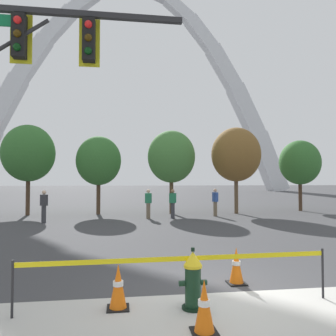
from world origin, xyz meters
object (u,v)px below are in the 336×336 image
at_px(traffic_cone_by_hydrant, 204,307).
at_px(monument_arch, 132,96).
at_px(traffic_cone_curb_edge, 118,287).
at_px(traffic_signal_gantry, 5,83).
at_px(pedestrian_standing_center, 173,203).
at_px(pedestrian_near_trees, 44,206).
at_px(pedestrian_walking_left, 215,202).
at_px(pedestrian_walking_right, 148,204).
at_px(traffic_cone_mid_sidewalk, 236,266).
at_px(fire_hydrant, 193,280).

xyz_separation_m(traffic_cone_by_hydrant, monument_arch, (0.59, 55.45, 17.16)).
relative_size(traffic_cone_curb_edge, traffic_signal_gantry, 0.12).
height_order(pedestrian_standing_center, pedestrian_near_trees, same).
relative_size(pedestrian_walking_left, pedestrian_walking_right, 1.00).
bearing_deg(monument_arch, pedestrian_walking_left, -84.94).
bearing_deg(traffic_cone_by_hydrant, traffic_signal_gantry, 143.64).
xyz_separation_m(traffic_cone_by_hydrant, traffic_signal_gantry, (-3.49, 2.57, 3.71)).
xyz_separation_m(traffic_cone_mid_sidewalk, traffic_signal_gantry, (-4.67, 0.56, 3.71)).
relative_size(pedestrian_walking_left, pedestrian_standing_center, 1.00).
xyz_separation_m(traffic_signal_gantry, monument_arch, (4.08, 52.88, 13.45)).
xyz_separation_m(traffic_cone_mid_sidewalk, pedestrian_near_trees, (-6.07, 10.35, 0.46)).
bearing_deg(pedestrian_walking_right, traffic_signal_gantry, -109.25).
bearing_deg(pedestrian_walking_left, traffic_cone_by_hydrant, -106.78).
xyz_separation_m(pedestrian_standing_center, pedestrian_near_trees, (-6.53, -1.00, 0.00)).
xyz_separation_m(pedestrian_walking_right, pedestrian_near_trees, (-5.20, -1.09, 0.00)).
bearing_deg(traffic_cone_curb_edge, pedestrian_walking_right, 83.18).
bearing_deg(traffic_signal_gantry, fire_hydrant, -26.05).
bearing_deg(traffic_signal_gantry, traffic_cone_by_hydrant, -36.36).
bearing_deg(pedestrian_walking_left, monument_arch, 95.06).
xyz_separation_m(traffic_cone_curb_edge, pedestrian_standing_center, (2.81, 12.35, 0.46)).
height_order(monument_arch, pedestrian_walking_left, monument_arch).
distance_m(pedestrian_standing_center, pedestrian_walking_right, 1.33).
bearing_deg(pedestrian_walking_right, fire_hydrant, -91.29).
height_order(traffic_cone_mid_sidewalk, monument_arch, monument_arch).
bearing_deg(traffic_signal_gantry, traffic_cone_curb_edge, -33.90).
distance_m(fire_hydrant, pedestrian_walking_right, 12.61).
bearing_deg(pedestrian_walking_left, traffic_cone_curb_edge, -112.53).
relative_size(pedestrian_walking_right, pedestrian_near_trees, 1.00).
relative_size(monument_arch, pedestrian_walking_right, 37.42).
xyz_separation_m(traffic_cone_curb_edge, traffic_signal_gantry, (-2.31, 1.55, 3.71)).
xyz_separation_m(fire_hydrant, pedestrian_near_trees, (-4.92, 11.51, 0.35)).
height_order(traffic_cone_mid_sidewalk, traffic_cone_curb_edge, same).
relative_size(traffic_signal_gantry, pedestrian_walking_right, 3.77).
distance_m(fire_hydrant, traffic_signal_gantry, 5.32).
xyz_separation_m(traffic_cone_curb_edge, monument_arch, (1.77, 54.44, 17.16)).
bearing_deg(pedestrian_walking_right, pedestrian_walking_left, 9.29).
bearing_deg(traffic_cone_mid_sidewalk, monument_arch, 90.63).
bearing_deg(fire_hydrant, pedestrian_near_trees, 113.14).
xyz_separation_m(fire_hydrant, pedestrian_standing_center, (1.61, 12.51, 0.35)).
distance_m(fire_hydrant, monument_arch, 57.21).
relative_size(traffic_cone_mid_sidewalk, monument_arch, 0.01).
height_order(traffic_signal_gantry, pedestrian_walking_left, traffic_signal_gantry).
bearing_deg(traffic_signal_gantry, traffic_cone_mid_sidewalk, -6.90).
bearing_deg(fire_hydrant, traffic_signal_gantry, 153.95).
distance_m(traffic_signal_gantry, monument_arch, 54.72).
bearing_deg(pedestrian_near_trees, monument_arch, 82.75).
relative_size(traffic_cone_by_hydrant, pedestrian_walking_right, 0.46).
height_order(pedestrian_walking_right, pedestrian_near_trees, same).
relative_size(pedestrian_standing_center, pedestrian_near_trees, 1.00).
relative_size(traffic_signal_gantry, pedestrian_standing_center, 3.77).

